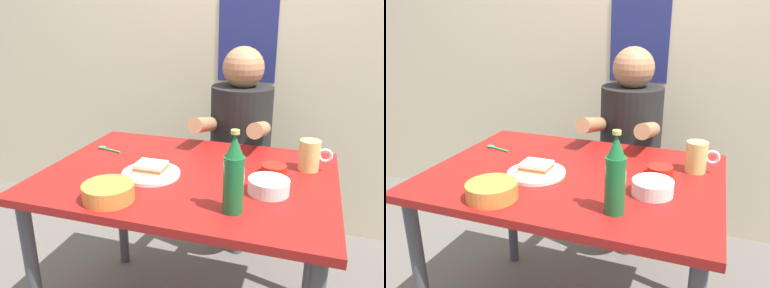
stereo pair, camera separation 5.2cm
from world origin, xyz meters
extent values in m
cube|color=beige|center=(0.00, 1.05, 1.30)|extent=(4.40, 0.08, 2.60)
cube|color=navy|center=(0.03, 1.01, 1.17)|extent=(0.34, 0.01, 0.47)
cube|color=maroon|center=(0.00, 0.00, 0.72)|extent=(1.10, 0.80, 0.03)
cylinder|color=#3F3F44|center=(-0.49, -0.34, 0.35)|extent=(0.05, 0.05, 0.71)
cylinder|color=#3F3F44|center=(-0.49, 0.34, 0.35)|extent=(0.05, 0.05, 0.71)
cylinder|color=#3F3F44|center=(0.49, 0.34, 0.35)|extent=(0.05, 0.05, 0.71)
cylinder|color=#4C4C51|center=(0.08, 0.63, 0.21)|extent=(0.08, 0.08, 0.41)
cylinder|color=#2D2D33|center=(0.08, 0.63, 0.43)|extent=(0.34, 0.34, 0.04)
cylinder|color=black|center=(0.08, 0.63, 0.71)|extent=(0.32, 0.32, 0.52)
sphere|color=#A0704C|center=(0.08, 0.63, 1.06)|extent=(0.21, 0.21, 0.21)
cylinder|color=#A0704C|center=(-0.05, 0.38, 0.82)|extent=(0.07, 0.31, 0.14)
cylinder|color=#A0704C|center=(0.21, 0.38, 0.82)|extent=(0.07, 0.31, 0.14)
cylinder|color=silver|center=(-0.12, -0.07, 0.75)|extent=(0.22, 0.22, 0.01)
cube|color=beige|center=(-0.12, -0.07, 0.76)|extent=(0.11, 0.09, 0.01)
cube|color=#9E592D|center=(-0.12, -0.07, 0.77)|extent=(0.11, 0.09, 0.01)
cube|color=beige|center=(-0.12, -0.07, 0.78)|extent=(0.11, 0.09, 0.01)
cylinder|color=#D1BC66|center=(0.44, 0.17, 0.80)|extent=(0.08, 0.08, 0.12)
torus|color=silver|center=(0.49, 0.17, 0.81)|extent=(0.06, 0.01, 0.06)
cylinder|color=#19602D|center=(0.23, -0.25, 0.83)|extent=(0.06, 0.06, 0.18)
cone|color=#19602D|center=(0.23, -0.25, 0.95)|extent=(0.05, 0.05, 0.07)
cylinder|color=#BFB74C|center=(0.23, -0.25, 1.00)|extent=(0.03, 0.03, 0.01)
cylinder|color=silver|center=(0.32, -0.08, 0.77)|extent=(0.14, 0.14, 0.05)
cylinder|color=tan|center=(0.32, -0.08, 0.78)|extent=(0.11, 0.11, 0.02)
cylinder|color=#B21E14|center=(0.31, 0.09, 0.76)|extent=(0.10, 0.10, 0.03)
cylinder|color=maroon|center=(0.31, 0.09, 0.76)|extent=(0.08, 0.08, 0.02)
cylinder|color=orange|center=(-0.17, -0.29, 0.77)|extent=(0.17, 0.17, 0.05)
cylinder|color=#B25B2D|center=(-0.17, -0.29, 0.78)|extent=(0.14, 0.14, 0.02)
cylinder|color=#26A559|center=(-0.40, 0.13, 0.74)|extent=(0.11, 0.04, 0.01)
ellipsoid|color=#26A559|center=(-0.46, 0.14, 0.75)|extent=(0.04, 0.02, 0.01)
camera|label=1|loc=(0.43, -1.27, 1.31)|focal=35.56mm
camera|label=2|loc=(0.48, -1.26, 1.31)|focal=35.56mm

